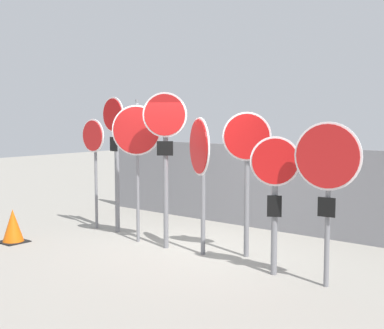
% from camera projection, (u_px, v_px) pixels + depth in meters
% --- Properties ---
extents(ground_plane, '(40.00, 40.00, 0.00)m').
position_uv_depth(ground_plane, '(189.00, 250.00, 9.11)').
color(ground_plane, gray).
extents(fence_back, '(8.16, 0.12, 1.68)m').
position_uv_depth(fence_back, '(260.00, 187.00, 10.78)').
color(fence_back, slate).
rests_on(fence_back, ground).
extents(stop_sign_0, '(0.66, 0.13, 2.21)m').
position_uv_depth(stop_sign_0, '(94.00, 147.00, 10.63)').
color(stop_sign_0, slate).
rests_on(stop_sign_0, ground).
extents(stop_sign_1, '(0.67, 0.18, 2.63)m').
position_uv_depth(stop_sign_1, '(115.00, 141.00, 10.27)').
color(stop_sign_1, slate).
rests_on(stop_sign_1, ground).
extents(stop_sign_2, '(0.78, 0.47, 2.56)m').
position_uv_depth(stop_sign_2, '(137.00, 139.00, 9.46)').
color(stop_sign_2, slate).
rests_on(stop_sign_2, ground).
extents(stop_sign_3, '(0.66, 0.42, 2.67)m').
position_uv_depth(stop_sign_3, '(165.00, 140.00, 9.01)').
color(stop_sign_3, slate).
rests_on(stop_sign_3, ground).
extents(stop_sign_4, '(0.80, 0.53, 2.25)m').
position_uv_depth(stop_sign_4, '(200.00, 157.00, 8.63)').
color(stop_sign_4, slate).
rests_on(stop_sign_4, ground).
extents(stop_sign_5, '(0.70, 0.39, 2.34)m').
position_uv_depth(stop_sign_5, '(247.00, 155.00, 8.47)').
color(stop_sign_5, slate).
rests_on(stop_sign_5, ground).
extents(stop_sign_6, '(0.63, 0.35, 2.00)m').
position_uv_depth(stop_sign_6, '(275.00, 182.00, 7.53)').
color(stop_sign_6, slate).
rests_on(stop_sign_6, ground).
extents(stop_sign_7, '(0.90, 0.18, 2.21)m').
position_uv_depth(stop_sign_7, '(328.00, 169.00, 6.97)').
color(stop_sign_7, slate).
rests_on(stop_sign_7, ground).
extents(traffic_cone_0, '(0.45, 0.45, 0.60)m').
position_uv_depth(traffic_cone_0, '(13.00, 226.00, 9.61)').
color(traffic_cone_0, black).
rests_on(traffic_cone_0, ground).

